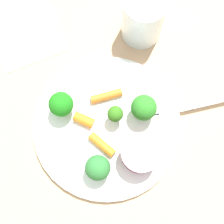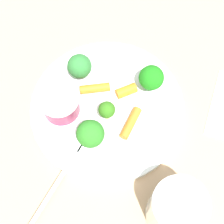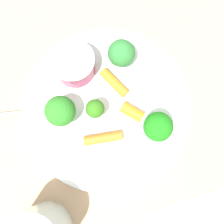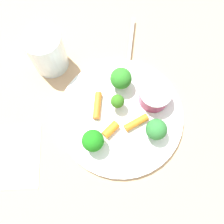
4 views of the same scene
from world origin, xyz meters
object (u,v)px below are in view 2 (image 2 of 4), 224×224
plate (107,108)px  broccoli_floret_3 (90,134)px  carrot_stick_1 (126,91)px  broccoli_floret_1 (107,110)px  carrot_stick_2 (95,88)px  sauce_cup (60,104)px  broccoli_floret_0 (80,66)px  broccoli_floret_2 (151,78)px  fork (59,184)px  carrot_stick_0 (131,123)px  drinking_glass (175,209)px

plate → broccoli_floret_3: 0.08m
broccoli_floret_3 → carrot_stick_1: (0.01, 0.11, -0.02)m
broccoli_floret_1 → carrot_stick_2: 0.06m
sauce_cup → broccoli_floret_0: bearing=96.7°
broccoli_floret_2 → fork: bearing=-100.5°
broccoli_floret_0 → broccoli_floret_1: (0.08, -0.05, -0.00)m
broccoli_floret_0 → carrot_stick_1: size_ratio=1.39×
broccoli_floret_3 → carrot_stick_0: (0.04, 0.06, -0.03)m
carrot_stick_0 → carrot_stick_2: 0.09m
sauce_cup → broccoli_floret_1: broccoli_floret_1 is taller
broccoli_floret_1 → broccoli_floret_2: 0.10m
broccoli_floret_2 → drinking_glass: 0.22m
broccoli_floret_0 → carrot_stick_1: (0.09, 0.01, -0.02)m
carrot_stick_0 → broccoli_floret_3: bearing=-126.2°
sauce_cup → plate: bearing=34.2°
broccoli_floret_2 → broccoli_floret_0: bearing=-161.1°
plate → broccoli_floret_0: (-0.07, 0.03, 0.03)m
broccoli_floret_1 → broccoli_floret_2: broccoli_floret_2 is taller
carrot_stick_0 → carrot_stick_2: size_ratio=1.10×
broccoli_floret_0 → broccoli_floret_2: bearing=18.9°
carrot_stick_2 → broccoli_floret_1: bearing=-36.8°
broccoli_floret_0 → broccoli_floret_1: size_ratio=1.15×
sauce_cup → broccoli_floret_0: size_ratio=1.33×
plate → carrot_stick_2: size_ratio=5.10×
broccoli_floret_0 → broccoli_floret_3: size_ratio=0.90×
sauce_cup → carrot_stick_2: 0.07m
broccoli_floret_1 → carrot_stick_1: 0.06m
broccoli_floret_1 → broccoli_floret_3: 0.05m
sauce_cup → broccoli_floret_2: 0.16m
plate → broccoli_floret_2: (0.05, 0.07, 0.04)m
broccoli_floret_2 → carrot_stick_0: bearing=-85.6°
plate → fork: 0.16m
fork → carrot_stick_0: bearing=71.7°
sauce_cup → carrot_stick_0: size_ratio=1.14×
broccoli_floret_1 → fork: (-0.01, -0.14, -0.03)m
broccoli_floret_2 → carrot_stick_2: 0.10m
drinking_glass → fork: bearing=-163.5°
fork → broccoli_floret_1: bearing=87.3°
sauce_cup → broccoli_floret_2: broccoli_floret_2 is taller
plate → broccoli_floret_0: broccoli_floret_0 is taller
carrot_stick_2 → drinking_glass: 0.24m
plate → carrot_stick_0: size_ratio=4.61×
carrot_stick_1 → carrot_stick_2: bearing=-155.5°
broccoli_floret_0 → carrot_stick_2: 0.05m
plate → carrot_stick_1: size_ratio=7.41×
carrot_stick_1 → fork: bearing=-93.7°
plate → carrot_stick_2: 0.04m
broccoli_floret_1 → carrot_stick_0: 0.05m
carrot_stick_1 → plate: bearing=-111.8°
sauce_cup → carrot_stick_2: bearing=63.1°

